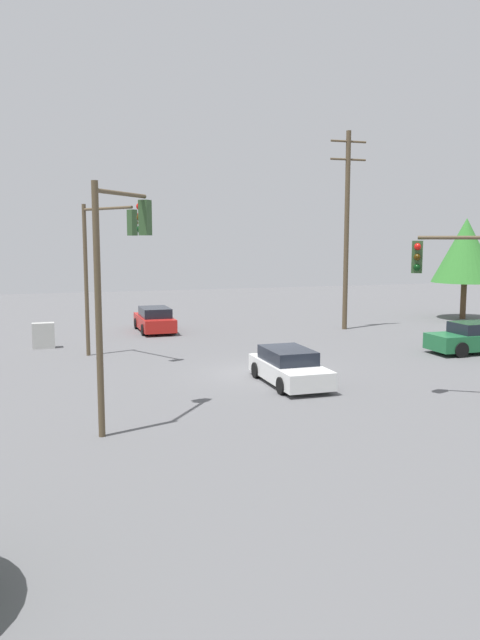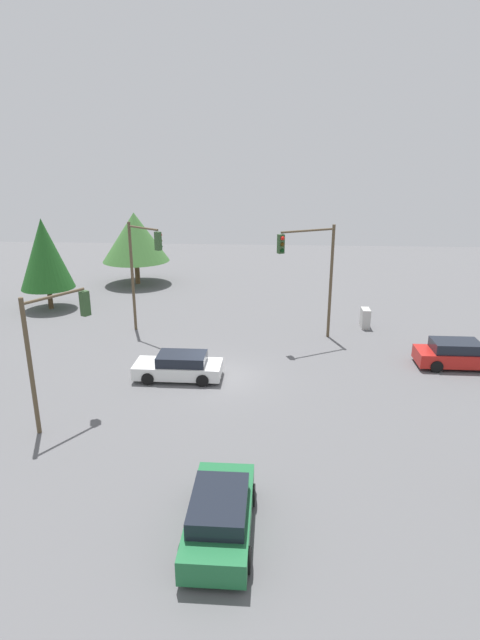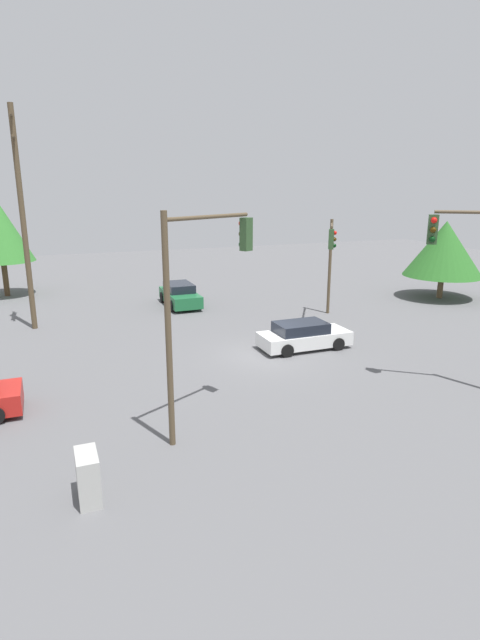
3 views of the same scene
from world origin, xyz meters
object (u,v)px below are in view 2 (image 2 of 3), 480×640
at_px(traffic_signal_main, 142,261).
at_px(traffic_signal_cross, 313,264).
at_px(traffic_signal_aux, 54,335).
at_px(electrical_cabinet, 365,318).
at_px(sedan_white, 179,367).
at_px(sedan_red, 458,354).
at_px(sedan_green, 220,515).

height_order(traffic_signal_main, traffic_signal_cross, traffic_signal_cross).
height_order(traffic_signal_cross, traffic_signal_aux, traffic_signal_cross).
bearing_deg(electrical_cabinet, sedan_white, 129.16).
relative_size(sedan_red, electrical_cabinet, 3.48).
bearing_deg(traffic_signal_cross, electrical_cabinet, -174.29).
height_order(traffic_signal_main, electrical_cabinet, traffic_signal_main).
bearing_deg(sedan_white, electrical_cabinet, -50.84).
xyz_separation_m(traffic_signal_main, traffic_signal_aux, (-11.04, 0.71, -0.77)).
xyz_separation_m(sedan_white, sedan_red, (2.48, -14.31, 0.05)).
bearing_deg(sedan_green, traffic_signal_main, 110.75).
relative_size(sedan_green, traffic_signal_cross, 0.63).
relative_size(sedan_green, sedan_red, 1.00).
relative_size(traffic_signal_cross, electrical_cabinet, 5.47).
height_order(sedan_red, traffic_signal_aux, traffic_signal_aux).
xyz_separation_m(sedan_green, traffic_signal_aux, (6.19, 7.23, 3.11)).
xyz_separation_m(traffic_signal_main, electrical_cabinet, (2.04, -13.88, -3.95)).
distance_m(sedan_green, traffic_signal_aux, 10.02).
distance_m(traffic_signal_aux, electrical_cabinet, 19.84).
distance_m(sedan_green, traffic_signal_cross, 17.49).
relative_size(traffic_signal_main, traffic_signal_aux, 1.22).
bearing_deg(traffic_signal_aux, sedan_white, -10.55).
height_order(sedan_white, sedan_red, sedan_red).
distance_m(traffic_signal_main, traffic_signal_cross, 10.16).
height_order(sedan_red, traffic_signal_cross, traffic_signal_cross).
bearing_deg(traffic_signal_main, electrical_cabinet, 45.93).
relative_size(sedan_green, traffic_signal_main, 0.63).
relative_size(sedan_white, traffic_signal_cross, 0.63).
bearing_deg(traffic_signal_main, traffic_signal_cross, 34.35).
xyz_separation_m(sedan_green, sedan_red, (13.15, -11.12, -0.02)).
xyz_separation_m(sedan_white, traffic_signal_main, (6.55, 3.34, 3.96)).
bearing_deg(traffic_signal_cross, sedan_white, 12.03).
bearing_deg(sedan_red, traffic_signal_cross, -115.01).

